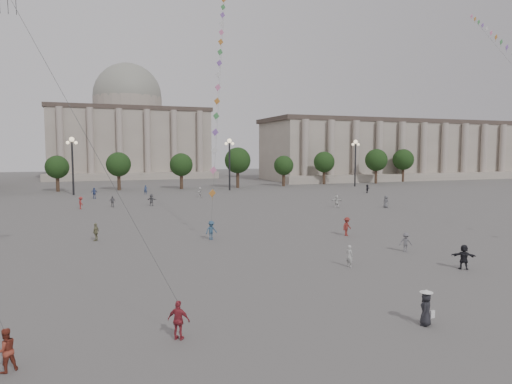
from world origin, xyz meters
name	(u,v)px	position (x,y,z in m)	size (l,w,h in m)	color
ground	(346,306)	(0.00, 0.00, 0.00)	(360.00, 360.00, 0.00)	#555250
hall_east	(398,150)	(75.00, 93.89, 8.43)	(84.00, 26.22, 17.20)	gray
hall_central	(129,132)	(0.00, 129.22, 14.23)	(48.30, 34.30, 35.50)	gray
tree_row	(150,164)	(0.00, 78.00, 5.39)	(137.12, 5.12, 8.00)	#3D291E
lamp_post_mid_west	(72,155)	(-15.00, 70.00, 7.35)	(2.00, 0.90, 10.65)	#262628
lamp_post_mid_east	(229,155)	(15.00, 70.00, 7.35)	(2.00, 0.90, 10.65)	#262628
lamp_post_far_east	(355,154)	(45.00, 70.00, 7.35)	(2.00, 0.90, 10.65)	#262628
person_crowd_0	(94,193)	(-11.51, 61.76, 0.95)	(1.12, 0.46, 1.91)	#394981
person_crowd_3	(464,257)	(11.46, 3.69, 0.86)	(1.59, 0.51, 1.71)	black
person_crowd_4	(200,192)	(5.81, 57.56, 0.91)	(1.68, 0.54, 1.82)	silver
person_crowd_6	(406,242)	(11.27, 9.49, 0.78)	(1.01, 0.58, 1.56)	#5F5E63
person_crowd_7	(337,201)	(20.98, 36.96, 0.89)	(1.66, 0.53, 1.79)	silver
person_crowd_8	(347,226)	(10.62, 17.25, 0.89)	(1.15, 0.66, 1.78)	maroon
person_crowd_9	(367,189)	(38.22, 54.93, 0.82)	(1.53, 0.49, 1.65)	black
person_crowd_12	(151,200)	(-3.70, 48.15, 0.87)	(1.61, 0.51, 1.73)	slate
person_crowd_13	(349,256)	(4.51, 6.94, 0.77)	(0.56, 0.37, 1.54)	#B0B1AC
person_crowd_16	(112,202)	(-9.21, 48.38, 0.80)	(0.93, 0.39, 1.59)	#5C5B60
person_crowd_17	(81,203)	(-13.44, 47.49, 0.87)	(1.12, 0.65, 1.74)	maroon
person_crowd_18	(96,232)	(-11.85, 22.88, 0.80)	(0.94, 0.39, 1.61)	#807D58
person_crowd_19	(386,202)	(27.38, 34.20, 0.87)	(0.85, 0.55, 1.74)	#57585C
person_crowd_20	(146,190)	(-2.39, 66.71, 0.86)	(0.63, 0.41, 1.72)	navy
tourist_0	(179,320)	(-8.91, -1.21, 0.85)	(0.99, 0.41, 1.69)	maroon
kite_flyer_0	(5,350)	(-15.34, -1.88, 0.81)	(0.79, 0.61, 1.62)	maroon
kite_flyer_1	(211,230)	(-1.99, 19.84, 0.86)	(1.12, 0.64, 1.73)	#2F4E6A
hat_person	(426,308)	(2.07, -3.56, 0.83)	(0.90, 0.87, 1.69)	black
kite_train_mid	(223,17)	(5.26, 40.66, 26.04)	(14.29, 39.10, 61.48)	#3F3F3F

